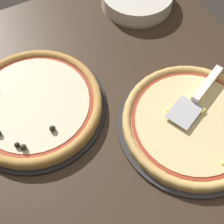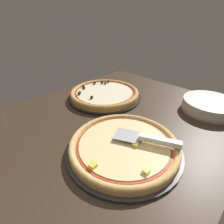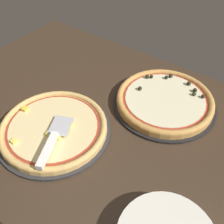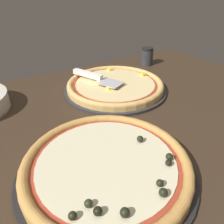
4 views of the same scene
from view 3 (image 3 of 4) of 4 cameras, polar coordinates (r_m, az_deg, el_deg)
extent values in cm
cube|color=#38281C|center=(105.59, -4.97, -0.29)|extent=(135.39, 97.41, 3.60)
cylinder|color=#2D2D30|center=(98.00, -12.45, -4.04)|extent=(41.16, 41.16, 1.00)
cylinder|color=#DBAD60|center=(97.00, -12.57, -3.51)|extent=(38.69, 38.69, 1.73)
torus|color=#DBAD60|center=(96.38, -12.65, -3.16)|extent=(38.69, 38.69, 2.22)
cylinder|color=#A33823|center=(96.32, -12.66, -3.13)|extent=(33.63, 33.63, 0.15)
cylinder|color=beige|center=(96.23, -12.67, -3.08)|extent=(31.73, 31.73, 0.40)
cube|color=yellow|center=(104.56, -18.46, 0.65)|extent=(2.27, 2.29, 1.06)
cube|color=#F4D64C|center=(94.65, -9.07, -2.75)|extent=(1.94, 2.07, 1.06)
cube|color=#F4D64C|center=(91.54, -11.88, -5.43)|extent=(2.60, 2.33, 1.06)
cube|color=#F4D64C|center=(93.22, -13.52, -4.63)|extent=(2.52, 2.28, 1.06)
cube|color=#F9E05B|center=(94.52, -20.57, -5.96)|extent=(1.76, 1.91, 1.06)
cylinder|color=black|center=(107.98, 11.26, 1.77)|extent=(41.07, 41.07, 1.00)
cylinder|color=#C68E47|center=(106.95, 11.38, 2.39)|extent=(38.60, 38.60, 2.12)
torus|color=#C68E47|center=(106.25, 11.45, 2.81)|extent=(38.60, 38.60, 2.44)
cylinder|color=#A33823|center=(106.20, 11.46, 2.84)|extent=(33.55, 33.55, 0.15)
cylinder|color=beige|center=(106.12, 11.47, 2.89)|extent=(31.65, 31.65, 0.40)
sphere|color=black|center=(107.80, 6.11, 5.14)|extent=(1.68, 1.68, 1.68)
sphere|color=#282D19|center=(109.61, 17.47, 3.77)|extent=(1.59, 1.59, 1.59)
sphere|color=black|center=(114.90, 8.59, 7.64)|extent=(1.46, 1.46, 1.46)
sphere|color=black|center=(116.71, 12.70, 7.73)|extent=(1.75, 1.75, 1.75)
sphere|color=black|center=(109.60, 19.19, 3.25)|extent=(1.57, 1.57, 1.57)
sphere|color=black|center=(114.28, 16.40, 6.03)|extent=(1.83, 1.83, 1.83)
sphere|color=black|center=(114.44, 7.67, 7.65)|extent=(1.69, 1.69, 1.69)
sphere|color=black|center=(111.44, 17.60, 4.54)|extent=(1.70, 1.70, 1.70)
sphere|color=black|center=(115.51, 11.75, 7.40)|extent=(1.53, 1.53, 1.53)
cube|color=#B7B7BC|center=(94.22, -11.22, -2.84)|extent=(10.13, 11.12, 0.24)
cube|color=white|center=(86.91, -13.86, -7.98)|extent=(7.87, 13.91, 2.00)
camera|label=1|loc=(1.12, -14.89, 46.17)|focal=50.00mm
camera|label=2|loc=(0.96, -47.27, 13.15)|focal=28.00mm
camera|label=4|loc=(1.13, 31.15, 21.43)|focal=35.00mm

